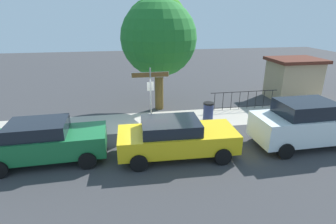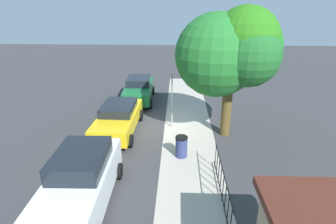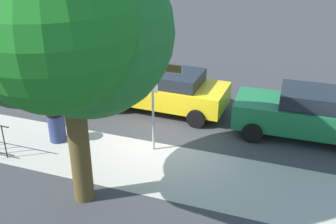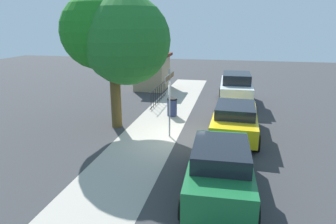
{
  "view_description": "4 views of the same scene",
  "coord_description": "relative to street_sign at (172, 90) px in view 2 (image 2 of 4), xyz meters",
  "views": [
    {
      "loc": [
        -1.16,
        -11.45,
        5.28
      ],
      "look_at": [
        0.78,
        -0.04,
        0.96
      ],
      "focal_mm": 28.12,
      "sensor_mm": 36.0,
      "label": 1
    },
    {
      "loc": [
        13.56,
        0.71,
        6.46
      ],
      "look_at": [
        0.74,
        0.22,
        1.17
      ],
      "focal_mm": 28.87,
      "sensor_mm": 36.0,
      "label": 2
    },
    {
      "loc": [
        -3.94,
        10.21,
        6.33
      ],
      "look_at": [
        -0.27,
        -0.04,
        1.11
      ],
      "focal_mm": 43.05,
      "sensor_mm": 36.0,
      "label": 3
    },
    {
      "loc": [
        -12.16,
        -2.17,
        4.81
      ],
      "look_at": [
        -0.13,
        0.43,
        1.17
      ],
      "focal_mm": 32.0,
      "sensor_mm": 36.0,
      "label": 4
    }
  ],
  "objects": [
    {
      "name": "sidewalk_strip",
      "position": [
        1.97,
        0.9,
        -2.13
      ],
      "size": [
        24.0,
        2.6,
        0.0
      ],
      "primitive_type": "cube",
      "color": "#ADA597",
      "rests_on": "ground_plane"
    },
    {
      "name": "car_green",
      "position": [
        -4.21,
        -2.39,
        -1.3
      ],
      "size": [
        4.35,
        2.08,
        1.61
      ],
      "rotation": [
        0.0,
        0.0,
        0.03
      ],
      "color": "#1B6836",
      "rests_on": "ground_plane"
    },
    {
      "name": "ground_plane",
      "position": [
        -0.03,
        -0.4,
        -2.13
      ],
      "size": [
        60.0,
        60.0,
        0.0
      ],
      "primitive_type": "plane",
      "color": "#38383A"
    },
    {
      "name": "iron_fence",
      "position": [
        5.66,
        1.9,
        -1.57
      ],
      "size": [
        4.08,
        0.04,
        1.07
      ],
      "color": "black",
      "rests_on": "ground_plane"
    },
    {
      "name": "car_white",
      "position": [
        6.31,
        -2.83,
        -1.15
      ],
      "size": [
        4.68,
        2.11,
        1.96
      ],
      "rotation": [
        0.0,
        0.0,
        0.02
      ],
      "color": "white",
      "rests_on": "ground_plane"
    },
    {
      "name": "shade_tree",
      "position": [
        0.83,
        2.86,
        2.2
      ],
      "size": [
        4.05,
        4.94,
        6.35
      ],
      "color": "brown",
      "rests_on": "ground_plane"
    },
    {
      "name": "street_sign",
      "position": [
        0.0,
        0.0,
        0.0
      ],
      "size": [
        1.74,
        0.07,
        2.99
      ],
      "color": "#9EA0A5",
      "rests_on": "ground_plane"
    },
    {
      "name": "trash_bin",
      "position": [
        3.05,
        0.5,
        -1.64
      ],
      "size": [
        0.55,
        0.55,
        0.98
      ],
      "color": "navy",
      "rests_on": "ground_plane"
    },
    {
      "name": "car_yellow",
      "position": [
        0.67,
        -2.8,
        -1.35
      ],
      "size": [
        4.61,
        2.15,
        1.5
      ],
      "rotation": [
        0.0,
        0.0,
        -0.03
      ],
      "color": "yellow",
      "rests_on": "ground_plane"
    }
  ]
}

